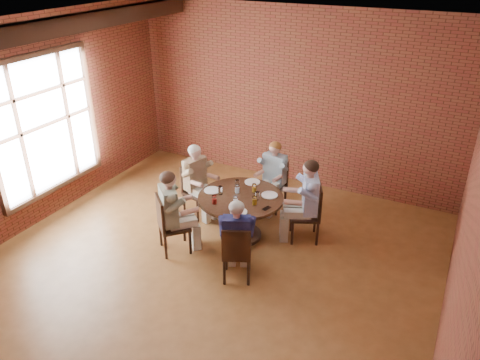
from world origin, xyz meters
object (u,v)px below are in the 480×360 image
at_px(chair_a, 311,210).
at_px(diner_e, 237,240).
at_px(diner_b, 273,177).
at_px(chair_e, 237,252).
at_px(diner_c, 197,181).
at_px(chair_d, 168,223).
at_px(dining_table, 241,208).
at_px(chair_b, 275,182).
at_px(smartphone, 267,208).
at_px(diner_d, 173,212).
at_px(chair_c, 195,188).
at_px(diner_a, 306,201).

distance_m(chair_a, diner_e, 1.56).
height_order(diner_b, chair_e, diner_b).
xyz_separation_m(diner_c, chair_d, (0.18, -1.16, -0.14)).
bearing_deg(chair_e, dining_table, -90.00).
relative_size(chair_b, smartphone, 6.38).
distance_m(dining_table, chair_b, 1.16).
height_order(chair_a, diner_d, diner_d).
bearing_deg(chair_d, chair_c, -34.62).
distance_m(dining_table, diner_c, 1.04).
relative_size(dining_table, diner_d, 1.00).
height_order(chair_c, chair_e, chair_c).
relative_size(chair_b, diner_c, 0.70).
xyz_separation_m(diner_d, chair_e, (1.21, -0.25, -0.19)).
xyz_separation_m(chair_c, diner_e, (1.50, -1.29, 0.13)).
xyz_separation_m(diner_d, diner_e, (1.18, -0.17, -0.04)).
relative_size(diner_b, chair_d, 1.35).
bearing_deg(diner_b, dining_table, -90.00).
relative_size(dining_table, chair_c, 1.47).
bearing_deg(dining_table, diner_c, 163.31).
bearing_deg(chair_d, diner_d, -90.00).
bearing_deg(chair_c, smartphone, -90.18).
bearing_deg(chair_d, smartphone, -109.19).
relative_size(diner_a, chair_b, 1.52).
relative_size(dining_table, chair_d, 1.43).
height_order(diner_a, diner_c, diner_a).
bearing_deg(diner_e, chair_d, -29.04).
xyz_separation_m(chair_a, diner_e, (-0.59, -1.43, 0.12)).
relative_size(chair_d, chair_e, 1.05).
distance_m(chair_c, diner_e, 1.99).
bearing_deg(diner_e, chair_b, -105.33).
xyz_separation_m(dining_table, chair_c, (-1.07, 0.32, -0.02)).
relative_size(diner_c, chair_d, 1.38).
bearing_deg(diner_e, diner_b, -104.79).
relative_size(dining_table, chair_e, 1.50).
bearing_deg(chair_b, diner_a, -35.87).
relative_size(dining_table, diner_b, 1.06).
distance_m(dining_table, chair_a, 1.13).
distance_m(diner_c, smartphone, 1.58).
xyz_separation_m(diner_c, diner_d, (0.24, -1.10, 0.03)).
relative_size(dining_table, diner_c, 1.04).
relative_size(chair_c, diner_c, 0.71).
bearing_deg(diner_c, chair_a, -68.67).
bearing_deg(chair_a, chair_c, -110.29).
bearing_deg(diner_b, chair_d, -109.67).
bearing_deg(diner_e, chair_e, 90.00).
bearing_deg(smartphone, diner_c, -179.66).
height_order(dining_table, diner_d, diner_d).
bearing_deg(chair_a, smartphone, -63.09).
height_order(chair_a, diner_b, diner_b).
relative_size(diner_b, chair_e, 1.43).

